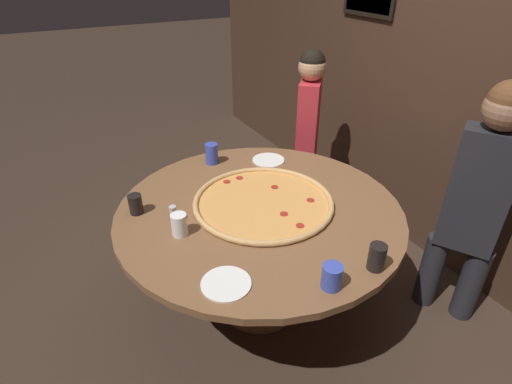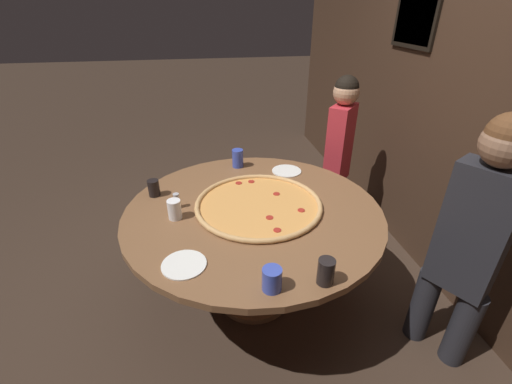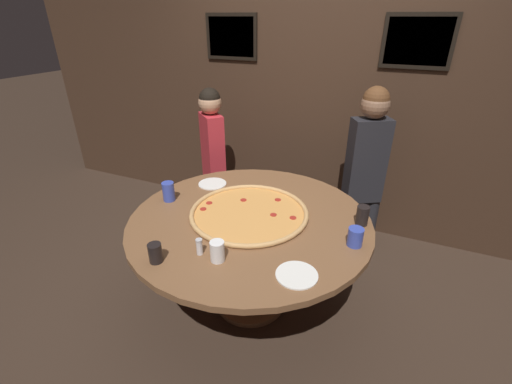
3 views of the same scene
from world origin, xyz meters
name	(u,v)px [view 1 (image 1 of 3)]	position (x,y,z in m)	size (l,w,h in m)	color
ground_plane	(259,302)	(0.00, 0.00, 0.00)	(24.00, 24.00, 0.00)	#38281E
back_wall	(453,74)	(0.00, 1.39, 1.30)	(6.40, 0.08, 2.60)	#3D281C
dining_table	(259,226)	(0.00, 0.00, 0.61)	(1.59, 1.59, 0.74)	brown
giant_pizza	(263,202)	(-0.02, 0.04, 0.75)	(0.80, 0.80, 0.03)	#E0994C
drink_cup_by_shaker	(136,204)	(-0.28, -0.61, 0.80)	(0.07, 0.07, 0.11)	black
drink_cup_far_right	(212,154)	(-0.63, -0.01, 0.81)	(0.09, 0.09, 0.14)	#384CB7
drink_cup_near_right	(332,277)	(0.68, -0.03, 0.80)	(0.09, 0.09, 0.11)	#384CB7
drink_cup_near_left	(377,257)	(0.68, 0.21, 0.80)	(0.08, 0.08, 0.13)	black
drink_cup_centre_back	(179,225)	(0.02, -0.47, 0.80)	(0.08, 0.08, 0.12)	white
white_plate_near_front	(268,160)	(-0.48, 0.34, 0.74)	(0.22, 0.22, 0.01)	white
white_plate_right_side	(226,284)	(0.46, -0.42, 0.74)	(0.22, 0.22, 0.01)	white
condiment_shaker	(173,214)	(-0.09, -0.46, 0.79)	(0.04, 0.04, 0.10)	silver
diner_far_left	(308,126)	(-0.79, 0.88, 0.78)	(0.34, 0.32, 1.37)	#232328
diner_far_right	(477,197)	(0.59, 1.02, 0.83)	(0.38, 0.30, 1.46)	#232328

